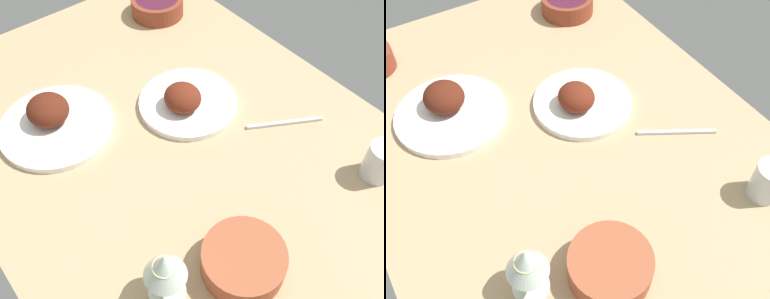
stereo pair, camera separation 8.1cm
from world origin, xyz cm
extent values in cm
cube|color=tan|center=(0.00, 0.00, 2.00)|extent=(140.00, 90.00, 4.00)
cylinder|color=white|center=(-26.44, -19.87, 4.80)|extent=(26.96, 26.96, 1.60)
ellipsoid|color=#511E11|center=(-28.66, -19.99, 8.71)|extent=(10.19, 9.72, 6.77)
cylinder|color=white|center=(-13.09, 9.32, 4.80)|extent=(24.41, 24.41, 1.60)
ellipsoid|color=#602314|center=(-12.35, 7.10, 8.47)|extent=(9.35, 8.77, 6.25)
cylinder|color=#A35133|center=(26.99, -9.76, 6.87)|extent=(15.70, 15.70, 5.74)
cylinder|color=#DBCC7A|center=(26.99, -9.76, 9.24)|extent=(12.87, 12.87, 1.00)
cylinder|color=brown|center=(-49.77, 26.75, 6.70)|extent=(15.68, 15.68, 5.40)
cylinder|color=silver|center=(21.87, -23.45, 4.25)|extent=(7.00, 7.00, 0.50)
cylinder|color=silver|center=(21.87, -23.45, 8.00)|extent=(1.00, 1.00, 7.00)
cone|color=silver|center=(21.87, -23.45, 14.75)|extent=(7.60, 7.60, 6.50)
cylinder|color=beige|center=(21.87, -23.45, 13.30)|extent=(4.18, 4.18, 2.80)
cylinder|color=silver|center=(29.20, 27.75, 8.32)|extent=(6.72, 6.72, 8.64)
cube|color=silver|center=(6.52, 23.31, 4.40)|extent=(10.08, 16.65, 0.80)
camera|label=1|loc=(48.68, -39.38, 82.37)|focal=41.41mm
camera|label=2|loc=(53.35, -32.78, 82.37)|focal=41.41mm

